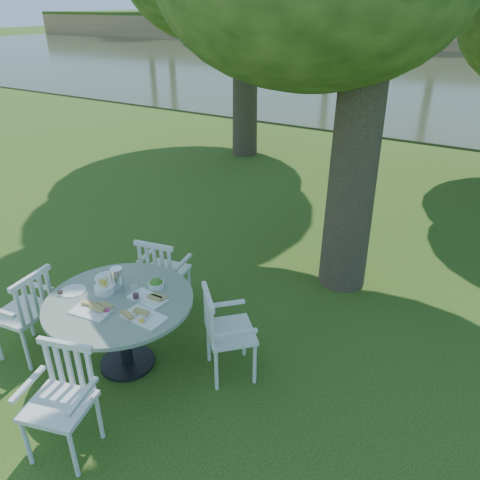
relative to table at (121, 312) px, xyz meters
The scene contains 8 objects.
ground 1.62m from the table, 74.60° to the left, with size 140.00×140.00×0.00m, color #1C390C.
table is the anchor object (origin of this frame).
chair_ne 1.00m from the table, 23.63° to the left, with size 0.66×0.66×0.96m.
chair_nw 1.00m from the table, 106.84° to the left, with size 0.56×0.54×0.97m.
chair_sw 0.99m from the table, 157.67° to the right, with size 0.54×0.57×1.00m.
chair_se 1.00m from the table, 73.35° to the right, with size 0.60×0.58×0.97m.
tableware 0.21m from the table, 127.00° to the left, with size 1.23×0.86×0.24m.
river 24.44m from the table, 89.08° to the left, with size 100.00×28.00×0.12m, color #2B331E.
Camera 1 is at (2.57, -4.05, 3.37)m, focal length 35.00 mm.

